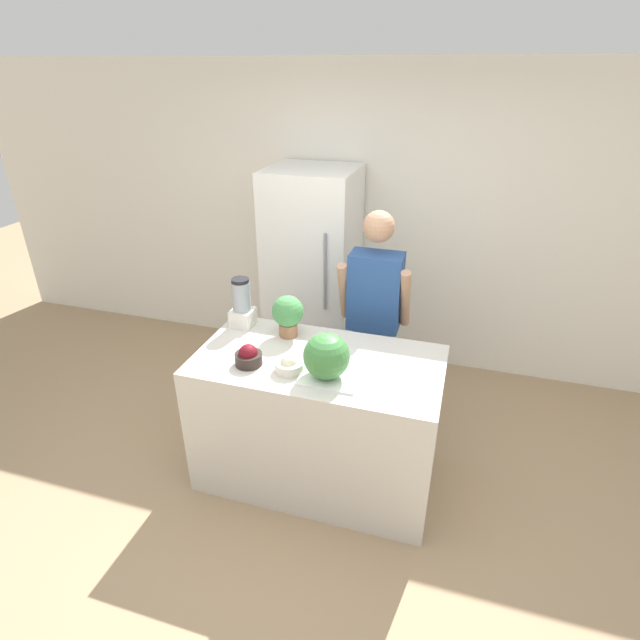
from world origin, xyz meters
name	(u,v)px	position (x,y,z in m)	size (l,w,h in m)	color
ground_plane	(299,517)	(0.00, 0.00, 0.00)	(14.00, 14.00, 0.00)	tan
wall_back	(377,222)	(0.00, 2.15, 1.30)	(8.00, 0.06, 2.60)	white
counter_island	(318,419)	(0.00, 0.41, 0.46)	(1.52, 0.82, 0.92)	beige
refrigerator	(313,275)	(-0.46, 1.75, 0.90)	(0.72, 0.71, 1.81)	white
person	(374,319)	(0.20, 1.15, 0.87)	(0.51, 0.27, 1.67)	#4C608C
cutting_board	(330,376)	(0.13, 0.24, 0.93)	(0.34, 0.29, 0.01)	white
watermelon	(327,356)	(0.11, 0.22, 1.07)	(0.27, 0.27, 0.27)	#3D7F3D
bowl_cherries	(248,357)	(-0.38, 0.23, 0.97)	(0.16, 0.16, 0.13)	#2D231E
bowl_cream	(289,365)	(-0.12, 0.23, 0.96)	(0.17, 0.17, 0.11)	beige
blender	(242,305)	(-0.63, 0.68, 1.08)	(0.15, 0.15, 0.35)	silver
potted_plant	(288,314)	(-0.28, 0.64, 1.08)	(0.21, 0.21, 0.28)	#996647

